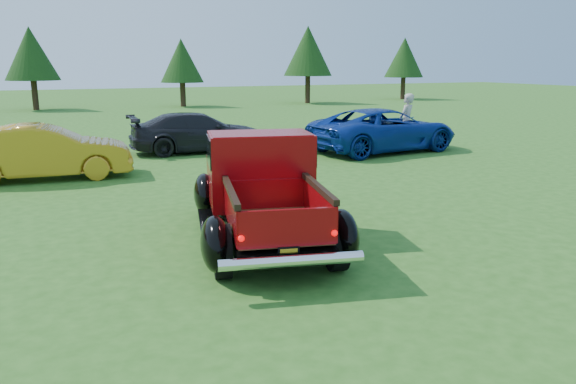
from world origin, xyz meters
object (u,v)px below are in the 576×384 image
Objects in this scene: tree_mid_left at (31,54)px; tree_east at (308,51)px; tree_mid_right at (182,61)px; spectator at (406,121)px; tree_far_east at (404,58)px; show_car_blue at (384,130)px; pickup_truck at (261,187)px; show_car_grey at (198,132)px; show_car_yellow at (45,152)px.

tree_mid_left is 18.06m from tree_east.
spectator is (2.20, -21.81, -2.04)m from tree_mid_right.
tree_far_east is 0.95× the size of show_car_blue.
tree_far_east reaches higher than pickup_truck.
tree_mid_left is at bearing 175.24° from tree_east.
pickup_truck reaches higher than show_car_grey.
tree_mid_right is at bearing -9.48° from show_car_grey.
pickup_truck is at bearing 128.17° from show_car_blue.
pickup_truck is at bearing -83.90° from tree_mid_left.
tree_east is (18.00, -1.50, 0.27)m from tree_mid_left.
tree_far_east is 2.59× the size of spectator.
show_car_blue is at bearing -65.97° from tree_mid_left.
tree_mid_left is 25.26m from show_car_blue.
spectator is (-15.80, -22.31, -2.32)m from tree_far_east.
tree_east is at bearing -3.18° from tree_mid_right.
pickup_truck is 0.97× the size of show_car_blue.
tree_east is 1.10× the size of pickup_truck.
tree_mid_right is 22.09m from show_car_blue.
tree_mid_left is 1.04× the size of tree_far_east.
pickup_truck is at bearing 173.97° from show_car_grey.
show_car_blue is (1.23, -21.94, -2.27)m from tree_mid_right.
tree_mid_right is at bearing -113.89° from spectator.
tree_mid_right is 0.89× the size of pickup_truck.
tree_east is at bearing -137.35° from spectator.
tree_mid_right is 18.01m from tree_far_east.
tree_mid_left is 21.23m from show_car_grey.
pickup_truck is (-23.81, -29.33, -2.42)m from tree_far_east.
tree_mid_left is 1.14× the size of show_car_grey.
show_car_blue is 2.73× the size of spectator.
show_car_blue reaches higher than show_car_yellow.
tree_mid_left is 27.00m from tree_far_east.
tree_far_east is 1.16× the size of show_car_yellow.
spectator is at bearing -88.69° from show_car_blue.
tree_mid_right is 0.81× the size of tree_east.
show_car_yellow is at bearing -89.96° from tree_mid_left.
show_car_grey is (-13.33, -19.02, -3.02)m from tree_east.
show_car_grey is 6.92m from spectator.
show_car_yellow is 0.82× the size of show_car_blue.
tree_far_east is (9.00, 1.00, -0.41)m from tree_east.
tree_mid_left is at bearing 15.85° from show_car_grey.
pickup_truck is at bearing -117.61° from tree_east.
tree_east is 22.53m from spectator.
tree_mid_right reaches higher than show_car_blue.
tree_mid_right is 20.13m from show_car_grey.
tree_east is 32.09m from pickup_truck.
tree_mid_left is 23.44m from show_car_yellow.
tree_far_east reaches higher than show_car_grey.
tree_mid_right is 22.02m from spectator.
tree_east is 9.06m from tree_far_east.
tree_far_east is (18.00, 0.50, 0.27)m from tree_mid_right.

